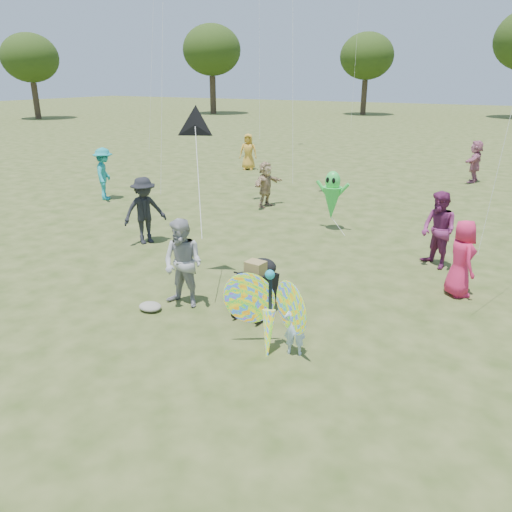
{
  "coord_description": "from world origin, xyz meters",
  "views": [
    {
      "loc": [
        4.08,
        -6.24,
        4.32
      ],
      "look_at": [
        -0.2,
        1.5,
        1.1
      ],
      "focal_mm": 35.0,
      "sensor_mm": 36.0,
      "label": 1
    }
  ],
  "objects_px": {
    "crowd_j": "(475,161)",
    "crowd_e": "(438,230)",
    "child_girl": "(295,327)",
    "crowd_b": "(145,211)",
    "crowd_d": "(266,184)",
    "butterfly_kite": "(269,313)",
    "alien_kite": "(332,197)",
    "adult_man": "(183,264)",
    "crowd_g": "(248,152)",
    "crowd_a": "(461,258)",
    "jogging_stroller": "(258,284)",
    "crowd_i": "(104,174)"
  },
  "relations": [
    {
      "from": "adult_man",
      "to": "crowd_j",
      "type": "distance_m",
      "value": 16.17
    },
    {
      "from": "crowd_g",
      "to": "crowd_b",
      "type": "bearing_deg",
      "value": -95.16
    },
    {
      "from": "adult_man",
      "to": "crowd_b",
      "type": "height_order",
      "value": "crowd_b"
    },
    {
      "from": "crowd_a",
      "to": "crowd_d",
      "type": "bearing_deg",
      "value": 24.15
    },
    {
      "from": "crowd_j",
      "to": "crowd_e",
      "type": "bearing_deg",
      "value": 6.14
    },
    {
      "from": "crowd_g",
      "to": "jogging_stroller",
      "type": "distance_m",
      "value": 15.52
    },
    {
      "from": "butterfly_kite",
      "to": "crowd_a",
      "type": "bearing_deg",
      "value": 58.3
    },
    {
      "from": "child_girl",
      "to": "crowd_g",
      "type": "xyz_separation_m",
      "value": [
        -9.1,
        14.41,
        0.36
      ]
    },
    {
      "from": "jogging_stroller",
      "to": "butterfly_kite",
      "type": "relative_size",
      "value": 0.63
    },
    {
      "from": "adult_man",
      "to": "crowd_i",
      "type": "xyz_separation_m",
      "value": [
        -7.95,
        5.92,
        0.05
      ]
    },
    {
      "from": "adult_man",
      "to": "butterfly_kite",
      "type": "xyz_separation_m",
      "value": [
        2.25,
        -0.72,
        -0.2
      ]
    },
    {
      "from": "adult_man",
      "to": "crowd_a",
      "type": "height_order",
      "value": "adult_man"
    },
    {
      "from": "crowd_d",
      "to": "crowd_i",
      "type": "xyz_separation_m",
      "value": [
        -5.63,
        -1.89,
        0.16
      ]
    },
    {
      "from": "crowd_d",
      "to": "crowd_g",
      "type": "distance_m",
      "value": 7.25
    },
    {
      "from": "crowd_d",
      "to": "jogging_stroller",
      "type": "bearing_deg",
      "value": -144.37
    },
    {
      "from": "adult_man",
      "to": "crowd_i",
      "type": "height_order",
      "value": "crowd_i"
    },
    {
      "from": "crowd_d",
      "to": "jogging_stroller",
      "type": "distance_m",
      "value": 8.3
    },
    {
      "from": "crowd_b",
      "to": "crowd_e",
      "type": "distance_m",
      "value": 7.47
    },
    {
      "from": "crowd_e",
      "to": "crowd_g",
      "type": "height_order",
      "value": "crowd_e"
    },
    {
      "from": "crowd_e",
      "to": "crowd_d",
      "type": "bearing_deg",
      "value": -167.44
    },
    {
      "from": "crowd_b",
      "to": "butterfly_kite",
      "type": "distance_m",
      "value": 6.5
    },
    {
      "from": "adult_man",
      "to": "butterfly_kite",
      "type": "distance_m",
      "value": 2.37
    },
    {
      "from": "child_girl",
      "to": "jogging_stroller",
      "type": "bearing_deg",
      "value": -59.0
    },
    {
      "from": "crowd_d",
      "to": "crowd_j",
      "type": "bearing_deg",
      "value": -27.2
    },
    {
      "from": "crowd_g",
      "to": "crowd_i",
      "type": "relative_size",
      "value": 0.91
    },
    {
      "from": "adult_man",
      "to": "butterfly_kite",
      "type": "height_order",
      "value": "adult_man"
    },
    {
      "from": "crowd_j",
      "to": "jogging_stroller",
      "type": "distance_m",
      "value": 15.53
    },
    {
      "from": "child_girl",
      "to": "crowd_b",
      "type": "xyz_separation_m",
      "value": [
        -5.95,
        3.31,
        0.41
      ]
    },
    {
      "from": "jogging_stroller",
      "to": "alien_kite",
      "type": "distance_m",
      "value": 5.96
    },
    {
      "from": "crowd_d",
      "to": "crowd_e",
      "type": "relative_size",
      "value": 0.86
    },
    {
      "from": "child_girl",
      "to": "crowd_e",
      "type": "distance_m",
      "value": 5.41
    },
    {
      "from": "crowd_b",
      "to": "crowd_g",
      "type": "relative_size",
      "value": 1.06
    },
    {
      "from": "crowd_e",
      "to": "crowd_j",
      "type": "height_order",
      "value": "crowd_e"
    },
    {
      "from": "adult_man",
      "to": "crowd_j",
      "type": "relative_size",
      "value": 1.0
    },
    {
      "from": "alien_kite",
      "to": "jogging_stroller",
      "type": "bearing_deg",
      "value": -82.48
    },
    {
      "from": "crowd_a",
      "to": "crowd_g",
      "type": "height_order",
      "value": "crowd_g"
    },
    {
      "from": "adult_man",
      "to": "crowd_b",
      "type": "bearing_deg",
      "value": 140.19
    },
    {
      "from": "child_girl",
      "to": "crowd_b",
      "type": "height_order",
      "value": "crowd_b"
    },
    {
      "from": "crowd_a",
      "to": "jogging_stroller",
      "type": "height_order",
      "value": "crowd_a"
    },
    {
      "from": "crowd_d",
      "to": "butterfly_kite",
      "type": "xyz_separation_m",
      "value": [
        4.57,
        -8.52,
        -0.09
      ]
    },
    {
      "from": "jogging_stroller",
      "to": "crowd_i",
      "type": "bearing_deg",
      "value": 155.73
    },
    {
      "from": "child_girl",
      "to": "crowd_e",
      "type": "xyz_separation_m",
      "value": [
        1.26,
        5.24,
        0.42
      ]
    },
    {
      "from": "crowd_a",
      "to": "crowd_i",
      "type": "height_order",
      "value": "crowd_i"
    },
    {
      "from": "child_girl",
      "to": "butterfly_kite",
      "type": "relative_size",
      "value": 0.56
    },
    {
      "from": "crowd_i",
      "to": "crowd_g",
      "type": "bearing_deg",
      "value": -46.56
    },
    {
      "from": "crowd_d",
      "to": "crowd_g",
      "type": "bearing_deg",
      "value": 43.25
    },
    {
      "from": "butterfly_kite",
      "to": "alien_kite",
      "type": "xyz_separation_m",
      "value": [
        -1.59,
        7.01,
        0.28
      ]
    },
    {
      "from": "jogging_stroller",
      "to": "butterfly_kite",
      "type": "xyz_separation_m",
      "value": [
        0.81,
        -1.11,
        0.07
      ]
    },
    {
      "from": "crowd_g",
      "to": "crowd_j",
      "type": "distance_m",
      "value": 10.1
    },
    {
      "from": "child_girl",
      "to": "adult_man",
      "type": "distance_m",
      "value": 2.78
    }
  ]
}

